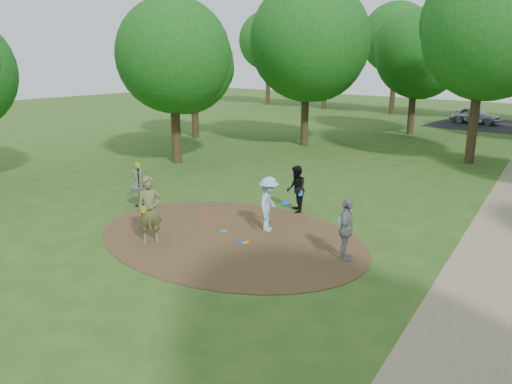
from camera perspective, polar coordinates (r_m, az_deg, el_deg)
The scene contains 14 objects.
ground at distance 14.45m, azimuth -3.06°, elevation -5.18°, with size 100.00×100.00×0.00m, color #2D5119.
dirt_clearing at distance 14.44m, azimuth -3.06°, elevation -5.15°, with size 8.40×8.40×0.02m, color #47301C.
footpath at distance 13.21m, azimuth 24.95°, elevation -8.69°, with size 2.00×40.00×0.01m, color #8C7A5B.
player_observer_with_disc at distance 14.09m, azimuth -12.06°, elevation -2.00°, with size 0.77×0.82×1.88m.
player_throwing_with_disc at distance 14.72m, azimuth 1.46°, elevation -1.39°, with size 1.22×1.22×1.64m.
player_walking_with_disc at distance 16.53m, azimuth 4.61°, elevation 0.32°, with size 0.95×0.97×1.57m.
player_waiting_with_disc at distance 12.83m, azimuth 10.28°, elevation -4.24°, with size 0.70×1.04×1.63m.
disc_ground_cyan at distance 14.85m, azimuth -3.74°, elevation -4.49°, with size 0.22×0.22×0.02m, color #1788B8.
disc_ground_blue at distance 14.08m, azimuth -1.75°, elevation -5.60°, with size 0.22×0.22×0.02m, color blue.
disc_ground_red at distance 16.68m, azimuth -5.75°, elevation -2.29°, with size 0.22×0.22×0.02m, color red.
car_left at distance 41.98m, azimuth 23.80°, elevation 8.01°, with size 1.45×3.60×1.22m, color #A4A8AB.
disc_ground_orange at distance 13.97m, azimuth -1.25°, elevation -5.78°, with size 0.22×0.22×0.02m, color orange.
disc_golf_basket at distance 17.60m, azimuth -13.25°, elevation 1.18°, with size 0.63×0.63×1.54m.
tree_ring at distance 20.37m, azimuth 16.32°, elevation 15.30°, with size 36.67×45.63×9.00m.
Camera 1 is at (9.23, -9.89, 5.07)m, focal length 35.00 mm.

